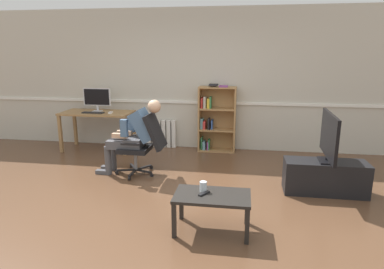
{
  "coord_description": "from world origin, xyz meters",
  "views": [
    {
      "loc": [
        0.88,
        -3.83,
        1.87
      ],
      "look_at": [
        0.15,
        0.85,
        0.7
      ],
      "focal_mm": 31.1,
      "sensor_mm": 36.0,
      "label": 1
    }
  ],
  "objects": [
    {
      "name": "back_wall",
      "position": [
        0.0,
        2.65,
        1.35
      ],
      "size": [
        12.0,
        0.13,
        2.7
      ],
      "color": "beige",
      "rests_on": "ground_plane"
    },
    {
      "name": "radiator",
      "position": [
        -0.85,
        2.54,
        0.28
      ],
      "size": [
        0.81,
        0.08,
        0.55
      ],
      "color": "white",
      "rests_on": "ground_plane"
    },
    {
      "name": "office_chair",
      "position": [
        -0.62,
        0.95,
        0.52
      ],
      "size": [
        0.79,
        0.61,
        0.98
      ],
      "rotation": [
        0.0,
        0.0,
        -1.6
      ],
      "color": "black",
      "rests_on": "ground_plane"
    },
    {
      "name": "computer_mouse",
      "position": [
        -1.59,
        2.03,
        0.77
      ],
      "size": [
        0.06,
        0.1,
        0.03
      ],
      "primitive_type": "cube",
      "color": "white",
      "rests_on": "computer_desk"
    },
    {
      "name": "tv_screen",
      "position": [
        2.02,
        0.64,
        0.79
      ],
      "size": [
        0.21,
        0.98,
        0.65
      ],
      "rotation": [
        0.0,
        0.0,
        1.53
      ],
      "color": "black",
      "rests_on": "tv_stand"
    },
    {
      "name": "computer_desk",
      "position": [
        -1.92,
        2.15,
        0.65
      ],
      "size": [
        1.35,
        0.65,
        0.76
      ],
      "color": "#9E7547",
      "rests_on": "ground_plane"
    },
    {
      "name": "bookshelf",
      "position": [
        0.35,
        2.45,
        0.63
      ],
      "size": [
        0.71,
        0.29,
        1.3
      ],
      "color": "#AD7F4C",
      "rests_on": "ground_plane"
    },
    {
      "name": "imac_monitor",
      "position": [
        -1.93,
        2.23,
        1.02
      ],
      "size": [
        0.55,
        0.14,
        0.45
      ],
      "color": "silver",
      "rests_on": "computer_desk"
    },
    {
      "name": "coffee_table",
      "position": [
        0.59,
        -0.59,
        0.36
      ],
      "size": [
        0.8,
        0.47,
        0.41
      ],
      "color": "black",
      "rests_on": "ground_plane"
    },
    {
      "name": "spare_remote",
      "position": [
        0.51,
        -0.6,
        0.42
      ],
      "size": [
        0.12,
        0.14,
        0.02
      ],
      "primitive_type": "cube",
      "rotation": [
        0.0,
        0.0,
        2.52
      ],
      "color": "black",
      "rests_on": "coffee_table"
    },
    {
      "name": "tv_stand",
      "position": [
        2.01,
        0.64,
        0.23
      ],
      "size": [
        1.08,
        0.39,
        0.45
      ],
      "color": "black",
      "rests_on": "ground_plane"
    },
    {
      "name": "keyboard",
      "position": [
        -1.93,
        2.01,
        0.77
      ],
      "size": [
        0.41,
        0.12,
        0.02
      ],
      "primitive_type": "cube",
      "color": "black",
      "rests_on": "computer_desk"
    },
    {
      "name": "drinking_glass",
      "position": [
        0.49,
        -0.52,
        0.47
      ],
      "size": [
        0.08,
        0.08,
        0.11
      ],
      "primitive_type": "cylinder",
      "color": "silver",
      "rests_on": "coffee_table"
    },
    {
      "name": "ground_plane",
      "position": [
        0.0,
        0.0,
        0.0
      ],
      "size": [
        18.0,
        18.0,
        0.0
      ],
      "primitive_type": "plane",
      "color": "brown"
    },
    {
      "name": "person_seated",
      "position": [
        -0.78,
        0.95,
        0.64
      ],
      "size": [
        1.06,
        0.4,
        1.19
      ],
      "rotation": [
        0.0,
        0.0,
        -1.6
      ],
      "color": "#4C4C51",
      "rests_on": "ground_plane"
    }
  ]
}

